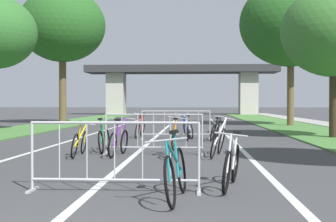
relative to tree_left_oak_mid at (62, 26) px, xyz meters
The scene contains 24 objects.
grass_verge_left 6.30m from the tree_left_oak_mid, 90.35° to the right, with size 3.43×61.57×0.05m, color #477A38.
grass_verge_right 15.20m from the tree_left_oak_mid, ahead, with size 3.43×61.57×0.05m, color #477A38.
sidewalk_path_right 17.63m from the tree_left_oak_mid, ahead, with size 1.86×61.57×0.08m, color #9E9B93.
lane_stripe_center 12.44m from the tree_left_oak_mid, 49.98° to the right, with size 0.14×35.62×0.01m, color silver.
lane_stripe_right_lane 14.23m from the tree_left_oak_mid, 40.11° to the right, with size 0.14×35.62×0.01m, color silver.
lane_stripe_left_lane 11.11m from the tree_left_oak_mid, 63.80° to the right, with size 0.14×35.62×0.01m, color silver.
overpass_bridge 25.87m from the tree_left_oak_mid, 74.45° to the left, with size 22.15×4.33×5.69m.
tree_left_oak_mid is the anchor object (origin of this frame).
tree_right_pine_far 18.02m from the tree_left_oak_mid, 39.97° to the right, with size 4.05×4.05×5.75m.
tree_right_cypress_far 14.12m from the tree_left_oak_mid, ahead, with size 5.89×5.89×8.45m.
crowd_barrier_nearest 24.18m from the tree_left_oak_mid, 72.02° to the right, with size 2.56×0.44×1.05m.
crowd_barrier_second 19.62m from the tree_left_oak_mid, 66.83° to the right, with size 2.56×0.46×1.05m.
crowd_barrier_third 15.52m from the tree_left_oak_mid, 57.52° to the right, with size 2.56×0.48×1.05m.
bicycle_white_0 20.71m from the tree_left_oak_mid, 62.97° to the right, with size 0.71×1.79×1.00m.
bicycle_teal_1 24.99m from the tree_left_oak_mid, 70.31° to the right, with size 0.54×1.75×0.94m.
bicycle_red_2 14.47m from the tree_left_oak_mid, 61.22° to the right, with size 0.49×1.68×0.97m.
bicycle_orange_3 20.40m from the tree_left_oak_mid, 66.09° to the right, with size 0.44×1.64×0.99m.
bicycle_blue_4 16.11m from the tree_left_oak_mid, 57.06° to the right, with size 0.54×1.62×0.97m.
bicycle_black_5 16.69m from the tree_left_oak_mid, 53.90° to the right, with size 0.74×1.67×0.87m.
bicycle_silver_6 15.39m from the tree_left_oak_mid, 54.89° to the right, with size 0.66×1.65×0.91m.
bicycle_green_7 18.75m from the tree_left_oak_mid, 70.34° to the right, with size 0.48×1.58×0.93m.
bicycle_purple_8 19.74m from the tree_left_oak_mid, 69.69° to the right, with size 0.55×1.70×0.97m.
bicycle_yellow_9 19.59m from the tree_left_oak_mid, 72.57° to the right, with size 0.49×1.69×0.89m.
bicycle_white_10 24.43m from the tree_left_oak_mid, 67.66° to the right, with size 0.51×1.71×0.91m.
Camera 1 is at (1.53, -3.08, 1.32)m, focal length 49.45 mm.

